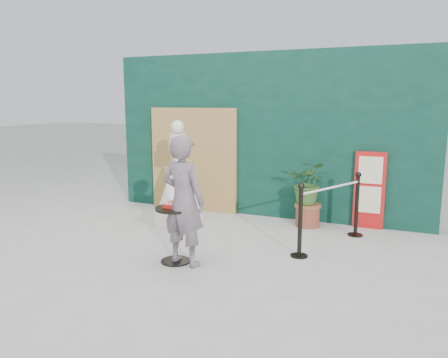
% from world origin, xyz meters
% --- Properties ---
extents(ground, '(60.00, 60.00, 0.00)m').
position_xyz_m(ground, '(0.00, 0.00, 0.00)').
color(ground, '#ADAAA5').
rests_on(ground, ground).
extents(back_wall, '(6.00, 0.30, 3.00)m').
position_xyz_m(back_wall, '(0.00, 3.15, 1.50)').
color(back_wall, black).
rests_on(back_wall, ground).
extents(bamboo_fence, '(1.80, 0.08, 2.00)m').
position_xyz_m(bamboo_fence, '(-1.40, 2.94, 1.00)').
color(bamboo_fence, tan).
rests_on(bamboo_fence, ground).
extents(woman, '(0.68, 0.51, 1.71)m').
position_xyz_m(woman, '(-0.17, 0.26, 0.86)').
color(woman, slate).
rests_on(woman, ground).
extents(menu_board, '(0.50, 0.07, 1.30)m').
position_xyz_m(menu_board, '(1.90, 2.95, 0.65)').
color(menu_board, red).
rests_on(menu_board, ground).
extents(statue, '(0.71, 0.71, 1.81)m').
position_xyz_m(statue, '(-1.13, 1.86, 0.74)').
color(statue, white).
rests_on(statue, ground).
extents(cafe_table, '(0.52, 0.52, 0.75)m').
position_xyz_m(cafe_table, '(-0.31, 0.28, 0.50)').
color(cafe_table, black).
rests_on(cafe_table, ground).
extents(food_basket, '(0.26, 0.19, 0.11)m').
position_xyz_m(food_basket, '(-0.31, 0.28, 0.79)').
color(food_basket, '#B01E12').
rests_on(food_basket, cafe_table).
extents(planter, '(0.67, 0.58, 1.14)m').
position_xyz_m(planter, '(0.94, 2.66, 0.66)').
color(planter, brown).
rests_on(planter, ground).
extents(stanchion_barrier, '(0.84, 1.54, 1.03)m').
position_xyz_m(stanchion_barrier, '(1.46, 1.78, 0.49)').
color(stanchion_barrier, black).
rests_on(stanchion_barrier, ground).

